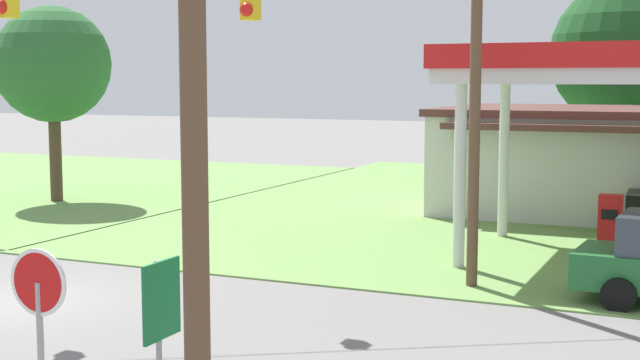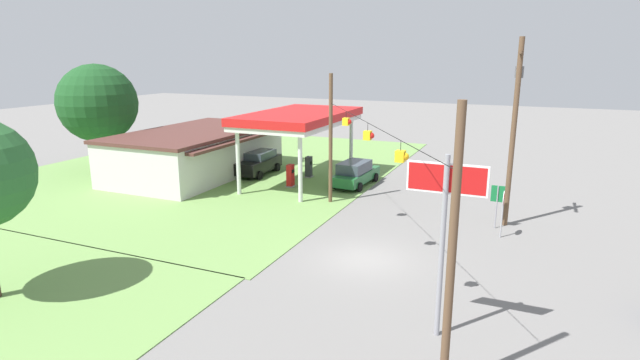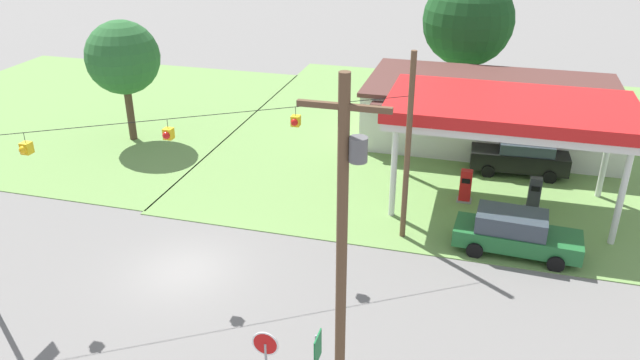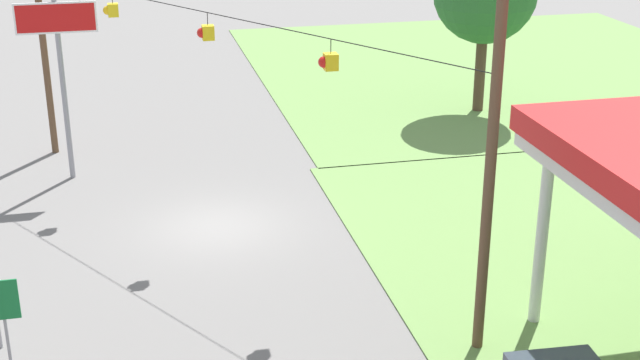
# 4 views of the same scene
# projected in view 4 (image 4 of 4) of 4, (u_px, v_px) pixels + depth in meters

# --- Properties ---
(ground_plane) EXTENTS (160.00, 160.00, 0.00)m
(ground_plane) POSITION_uv_depth(u_px,v_px,m) (217.00, 227.00, 26.48)
(ground_plane) COLOR slate
(grass_verge_opposite_corner) EXTENTS (24.00, 24.00, 0.04)m
(grass_verge_opposite_corner) POSITION_uv_depth(u_px,v_px,m) (500.00, 68.00, 44.32)
(grass_verge_opposite_corner) COLOR #6B934C
(grass_verge_opposite_corner) RESTS_ON ground
(stop_sign_overhead) EXTENTS (0.22, 2.55, 6.25)m
(stop_sign_overhead) POSITION_uv_depth(u_px,v_px,m) (59.00, 47.00, 28.59)
(stop_sign_overhead) COLOR gray
(stop_sign_overhead) RESTS_ON ground
(route_sign) EXTENTS (0.10, 0.70, 2.40)m
(route_sign) POSITION_uv_depth(u_px,v_px,m) (3.00, 310.00, 18.44)
(route_sign) COLOR gray
(route_sign) RESTS_ON ground
(signal_span_gantry) EXTENTS (16.16, 10.24, 8.18)m
(signal_span_gantry) POSITION_uv_depth(u_px,v_px,m) (210.00, 83.00, 24.87)
(signal_span_gantry) COLOR brown
(signal_span_gantry) RESTS_ON ground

